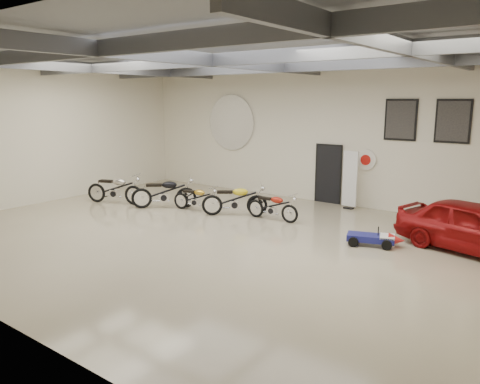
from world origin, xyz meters
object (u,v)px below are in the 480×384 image
Objects in this scene: motorcycle_black at (164,192)px; motorcycle_gold at (196,198)px; banner_stand at (350,181)px; vintage_car at (475,227)px; motorcycle_yellow at (235,199)px; go_kart at (376,236)px; motorcycle_silver at (115,188)px; motorcycle_red at (272,206)px.

motorcycle_gold is (1.19, 0.33, -0.11)m from motorcycle_black.
vintage_car is (4.46, -2.59, -0.33)m from banner_stand.
go_kart is (4.93, -0.38, -0.28)m from motorcycle_yellow.
banner_stand is 1.34× the size of go_kart.
motorcycle_black is 0.58× the size of vintage_car.
vintage_car is at bearing -32.14° from motorcycle_yellow.
go_kart is (9.51, 0.83, -0.30)m from motorcycle_silver.
motorcycle_yellow reaches higher than motorcycle_gold.
motorcycle_gold is at bearing 161.14° from go_kart.
motorcycle_red is (-1.30, -2.92, -0.52)m from banner_stand.
banner_stand is at bearing 74.12° from vintage_car.
vintage_car reaches higher than go_kart.
motorcycle_yellow reaches higher than motorcycle_red.
motorcycle_red is at bearing 152.25° from go_kart.
motorcycle_yellow is at bearing 4.47° from motorcycle_gold.
banner_stand reaches higher than motorcycle_yellow.
motorcycle_black is 9.79m from vintage_car.
go_kart is at bearing 127.73° from vintage_car.
motorcycle_gold is at bearing 109.99° from vintage_car.
motorcycle_gold is at bearing -135.09° from banner_stand.
go_kart is (6.37, -0.08, -0.19)m from motorcycle_gold.
banner_stand is at bearing 65.14° from motorcycle_red.
motorcycle_gold is 0.84× the size of motorcycle_yellow.
banner_stand is 5.36m from motorcycle_gold.
motorcycle_silver is 1.22× the size of motorcycle_red.
motorcycle_yellow is at bearing -28.53° from motorcycle_black.
motorcycle_red is 5.77m from vintage_car.
motorcycle_yellow reaches higher than go_kart.
motorcycle_black reaches higher than motorcycle_red.
banner_stand is 5.17m from vintage_car.
motorcycle_yellow is (1.44, 0.30, 0.09)m from motorcycle_gold.
motorcycle_black is 4.05m from motorcycle_red.
banner_stand reaches higher than motorcycle_red.
motorcycle_gold is 1.47m from motorcycle_yellow.
banner_stand reaches higher than motorcycle_black.
motorcycle_yellow is 0.55× the size of vintage_car.
banner_stand is 8.43m from motorcycle_silver.
motorcycle_silver is 9.55m from go_kart.
motorcycle_silver is at bearing -171.41° from motorcycle_gold.
motorcycle_yellow is at bearing -125.25° from banner_stand.
vintage_car is (2.16, 0.94, 0.39)m from go_kart.
banner_stand is 4.12m from motorcycle_yellow.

